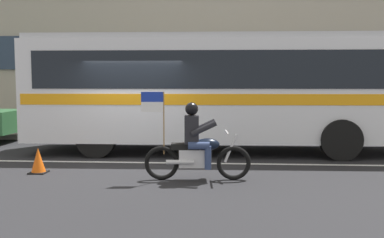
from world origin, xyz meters
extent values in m
plane|color=black|center=(0.00, 0.00, 0.00)|extent=(60.00, 60.00, 0.00)
cube|color=#A39E93|center=(0.00, 5.10, 0.07)|extent=(28.00, 3.80, 0.15)
cube|color=silver|center=(0.00, -0.60, 0.00)|extent=(26.60, 0.14, 0.01)
cube|color=gray|center=(0.00, 7.40, 4.56)|extent=(28.00, 0.80, 9.13)
cube|color=#233347|center=(0.00, 6.96, 3.20)|extent=(25.76, 0.10, 1.40)
cube|color=silver|center=(2.31, 1.20, 1.73)|extent=(10.73, 2.76, 2.70)
cube|color=black|center=(2.31, 1.20, 2.28)|extent=(9.87, 2.79, 0.96)
cube|color=orange|center=(2.31, 1.20, 1.53)|extent=(10.51, 2.79, 0.28)
cube|color=#BABCC3|center=(2.31, 1.20, 3.14)|extent=(10.51, 2.63, 0.16)
cylinder|color=black|center=(-1.01, 0.02, 0.52)|extent=(1.04, 0.30, 1.04)
cylinder|color=black|center=(5.24, 0.02, 0.52)|extent=(1.04, 0.30, 1.04)
torus|color=black|center=(2.49, -2.31, 0.34)|extent=(0.69, 0.13, 0.69)
torus|color=black|center=(1.04, -2.40, 0.34)|extent=(0.69, 0.13, 0.69)
cube|color=silver|center=(1.71, -2.36, 0.44)|extent=(0.66, 0.32, 0.36)
ellipsoid|color=black|center=(1.96, -2.34, 0.72)|extent=(0.50, 0.31, 0.24)
cube|color=black|center=(1.51, -2.37, 0.69)|extent=(0.58, 0.30, 0.12)
cylinder|color=silver|center=(2.43, -2.31, 0.65)|extent=(0.28, 0.07, 0.58)
cylinder|color=silver|center=(2.35, -2.32, 0.96)|extent=(0.08, 0.64, 0.04)
cylinder|color=silver|center=(1.42, -2.54, 0.39)|extent=(0.55, 0.13, 0.09)
cube|color=black|center=(1.64, -2.36, 1.02)|extent=(0.30, 0.38, 0.56)
sphere|color=black|center=(1.64, -2.36, 1.44)|extent=(0.26, 0.26, 0.26)
cylinder|color=navy|center=(1.77, -2.17, 0.72)|extent=(0.43, 0.18, 0.15)
cylinder|color=navy|center=(1.95, -2.16, 0.48)|extent=(0.13, 0.13, 0.46)
cylinder|color=navy|center=(1.80, -2.53, 0.72)|extent=(0.43, 0.18, 0.15)
cylinder|color=navy|center=(1.97, -2.52, 0.48)|extent=(0.13, 0.13, 0.46)
cylinder|color=black|center=(1.87, -2.15, 1.06)|extent=(0.52, 0.14, 0.32)
cylinder|color=black|center=(1.90, -2.55, 1.06)|extent=(0.52, 0.14, 0.32)
cylinder|color=olive|center=(1.09, -2.40, 1.15)|extent=(0.02, 0.02, 1.25)
cube|color=#1933A5|center=(0.86, -2.41, 1.68)|extent=(0.44, 0.05, 0.20)
cube|color=white|center=(0.86, -2.41, 1.47)|extent=(0.44, 0.05, 0.20)
cone|color=#EA590F|center=(-1.72, -1.93, 0.28)|extent=(0.32, 0.32, 0.55)
cube|color=black|center=(-1.72, -1.93, 0.01)|extent=(0.36, 0.36, 0.03)
camera|label=1|loc=(2.20, -10.85, 1.98)|focal=40.10mm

